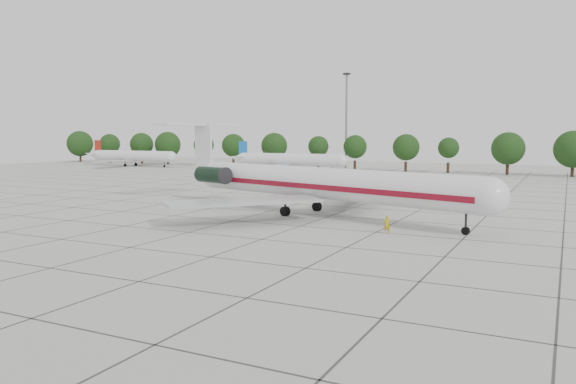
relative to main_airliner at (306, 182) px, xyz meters
name	(u,v)px	position (x,y,z in m)	size (l,w,h in m)	color
ground	(300,226)	(3.17, -8.18, -3.81)	(260.00, 260.00, 0.00)	beige
apron_joints	(351,209)	(3.17, 6.82, -3.81)	(170.00, 170.00, 0.02)	#383838
main_airliner	(306,182)	(0.00, 0.00, 0.00)	(45.23, 34.70, 10.80)	silver
ground_crew	(387,225)	(12.22, -8.24, -2.97)	(0.61, 0.40, 1.68)	#BAA20A
bg_airliner_a	(132,156)	(-84.59, 64.56, -0.90)	(28.24, 27.20, 7.40)	silver
bg_airliner_b	(289,160)	(-34.54, 64.82, -0.90)	(28.24, 27.20, 7.40)	silver
tree_line	(406,147)	(-8.51, 76.82, 2.17)	(249.86, 8.44, 10.22)	#332114
floodlight_mast	(346,115)	(-26.83, 83.82, 10.47)	(1.60, 1.60, 25.45)	slate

